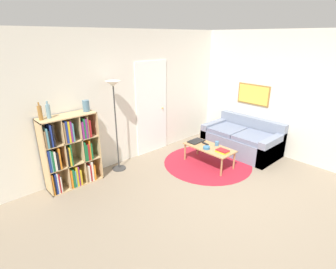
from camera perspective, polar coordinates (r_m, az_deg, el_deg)
name	(u,v)px	position (r m, az deg, el deg)	size (l,w,h in m)	color
ground_plane	(239,205)	(4.36, 15.20, -14.67)	(14.00, 14.00, 0.00)	gray
wall_back	(138,97)	(5.47, -6.48, 8.09)	(7.50, 0.11, 2.60)	silver
wall_right	(253,91)	(6.30, 18.04, 8.99)	(0.08, 5.53, 2.60)	silver
rug	(207,163)	(5.52, 8.57, -6.11)	(1.79, 1.79, 0.01)	maroon
bookshelf	(69,153)	(4.75, -20.67, -3.86)	(0.92, 0.34, 1.27)	tan
floor_lamp	(114,99)	(4.84, -11.66, 7.55)	(0.27, 0.27, 1.73)	#333333
couch	(243,140)	(6.16, 15.91, -1.11)	(0.92, 1.61, 0.74)	gray
coffee_table	(209,149)	(5.33, 8.94, -3.07)	(0.49, 1.02, 0.39)	#AD7F51
laptop	(196,141)	(5.53, 6.15, -1.45)	(0.35, 0.23, 0.02)	black
bowl	(206,148)	(5.20, 8.37, -2.86)	(0.14, 0.14, 0.05)	teal
book_stack_on_table	(222,151)	(5.12, 11.75, -3.55)	(0.18, 0.22, 0.04)	gold
cup	(217,144)	(5.38, 10.58, -1.94)	(0.08, 0.08, 0.09)	teal
remote	(205,144)	(5.43, 8.13, -1.98)	(0.07, 0.17, 0.02)	black
bottle_left	(40,113)	(4.42, -26.09, 4.30)	(0.06, 0.06, 0.28)	olive
bottle_middle	(48,111)	(4.46, -24.61, 4.64)	(0.07, 0.07, 0.27)	#6B93A3
vase_on_shelf	(86,106)	(4.66, -17.41, 5.97)	(0.11, 0.11, 0.19)	slate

